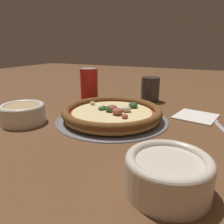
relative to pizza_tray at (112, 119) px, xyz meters
The scene contains 9 objects.
ground_plane 0.00m from the pizza_tray, ahead, with size 3.00×3.00×0.00m, color brown.
pizza_tray is the anchor object (origin of this frame).
pizza 0.02m from the pizza_tray, 158.76° to the right, with size 0.29×0.29×0.04m.
bowl_near 0.25m from the pizza_tray, 31.47° to the left, with size 0.12×0.12×0.05m.
bowl_far 0.33m from the pizza_tray, 130.04° to the left, with size 0.13×0.13×0.06m.
drinking_cup 0.27m from the pizza_tray, 97.62° to the right, with size 0.07×0.07×0.09m.
napkin 0.25m from the pizza_tray, 148.76° to the right, with size 0.13×0.14×0.01m.
fork 0.29m from the pizza_tray, 164.86° to the right, with size 0.08×0.18×0.00m.
beverage_can 0.25m from the pizza_tray, 43.03° to the right, with size 0.07×0.07×0.12m.
Camera 1 is at (-0.26, 0.54, 0.21)m, focal length 35.00 mm.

